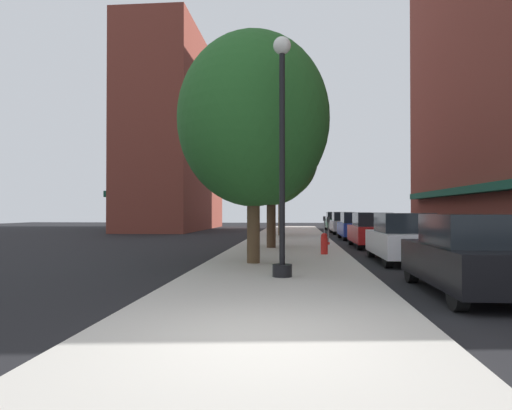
{
  "coord_description": "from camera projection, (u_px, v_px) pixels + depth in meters",
  "views": [
    {
      "loc": [
        0.46,
        -5.78,
        1.72
      ],
      "look_at": [
        -2.15,
        23.68,
        2.12
      ],
      "focal_mm": 32.25,
      "sensor_mm": 36.0,
      "label": 1
    }
  ],
  "objects": [
    {
      "name": "fire_hydrant",
      "position": [
        324.0,
        243.0,
        17.11
      ],
      "size": [
        0.33,
        0.26,
        0.79
      ],
      "color": "red",
      "rests_on": "sidewalk_slab"
    },
    {
      "name": "parking_meter_near",
      "position": [
        324.0,
        225.0,
        26.46
      ],
      "size": [
        0.14,
        0.09,
        1.31
      ],
      "color": "slate",
      "rests_on": "sidewalk_slab"
    },
    {
      "name": "car_white",
      "position": [
        402.0,
        238.0,
        15.41
      ],
      "size": [
        1.8,
        4.3,
        1.66
      ],
      "rotation": [
        0.0,
        0.0,
        0.0
      ],
      "color": "black",
      "rests_on": "ground"
    },
    {
      "name": "car_blue",
      "position": [
        355.0,
        226.0,
        27.93
      ],
      "size": [
        1.8,
        4.3,
        1.66
      ],
      "rotation": [
        0.0,
        0.0,
        0.02
      ],
      "color": "black",
      "rests_on": "ground"
    },
    {
      "name": "tree_mid",
      "position": [
        271.0,
        153.0,
        20.28
      ],
      "size": [
        4.05,
        4.05,
        6.52
      ],
      "color": "#422D1E",
      "rests_on": "sidewalk_slab"
    },
    {
      "name": "sidewalk_slab",
      "position": [
        288.0,
        242.0,
        24.7
      ],
      "size": [
        4.8,
        50.0,
        0.12
      ],
      "primitive_type": "cube",
      "color": "#B7B2A8",
      "rests_on": "ground"
    },
    {
      "name": "lamppost",
      "position": [
        282.0,
        151.0,
        11.26
      ],
      "size": [
        0.48,
        0.48,
        5.9
      ],
      "color": "black",
      "rests_on": "sidewalk_slab"
    },
    {
      "name": "building_far_background",
      "position": [
        176.0,
        138.0,
        43.72
      ],
      "size": [
        6.8,
        18.0,
        17.52
      ],
      "color": "brown",
      "rests_on": "ground"
    },
    {
      "name": "ground_plane",
      "position": [
        366.0,
        245.0,
        23.35
      ],
      "size": [
        90.0,
        90.0,
        0.0
      ],
      "primitive_type": "plane",
      "color": "black"
    },
    {
      "name": "parking_meter_far",
      "position": [
        328.0,
        227.0,
        23.16
      ],
      "size": [
        0.14,
        0.09,
        1.31
      ],
      "color": "slate",
      "rests_on": "sidewalk_slab"
    },
    {
      "name": "tree_far",
      "position": [
        253.0,
        120.0,
        14.27
      ],
      "size": [
        4.71,
        4.71,
        7.17
      ],
      "color": "#4C3823",
      "rests_on": "sidewalk_slab"
    },
    {
      "name": "car_silver",
      "position": [
        343.0,
        223.0,
        35.03
      ],
      "size": [
        1.8,
        4.3,
        1.66
      ],
      "rotation": [
        0.0,
        0.0,
        0.02
      ],
      "color": "black",
      "rests_on": "ground"
    },
    {
      "name": "tree_near",
      "position": [
        281.0,
        157.0,
        30.46
      ],
      "size": [
        4.9,
        4.9,
        8.04
      ],
      "color": "#4C3823",
      "rests_on": "sidewalk_slab"
    },
    {
      "name": "car_green",
      "position": [
        335.0,
        221.0,
        41.99
      ],
      "size": [
        1.8,
        4.3,
        1.66
      ],
      "rotation": [
        0.0,
        0.0,
        -0.04
      ],
      "color": "black",
      "rests_on": "ground"
    },
    {
      "name": "car_red",
      "position": [
        371.0,
        230.0,
        21.78
      ],
      "size": [
        1.8,
        4.3,
        1.66
      ],
      "rotation": [
        0.0,
        0.0,
        0.04
      ],
      "color": "black",
      "rests_on": "ground"
    },
    {
      "name": "car_black",
      "position": [
        470.0,
        256.0,
        9.38
      ],
      "size": [
        1.8,
        4.3,
        1.66
      ],
      "rotation": [
        0.0,
        0.0,
        -0.01
      ],
      "color": "black",
      "rests_on": "ground"
    }
  ]
}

